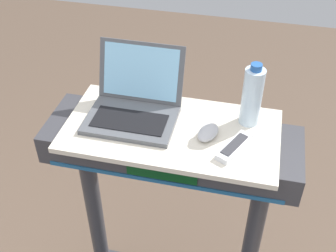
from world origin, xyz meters
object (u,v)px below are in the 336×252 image
Objects in this scene: laptop at (134,104)px; tv_remote at (234,147)px; computer_mouse at (208,132)px; water_bottle at (252,96)px.

tv_remote is (0.37, -0.10, -0.04)m from laptop.
water_bottle is at bearing 58.89° from computer_mouse.
computer_mouse is 0.19m from water_bottle.
water_bottle is 1.41× the size of tv_remote.
laptop is at bearing 164.00° from tv_remote.
tv_remote is (0.09, -0.04, -0.01)m from computer_mouse.
laptop reaches higher than tv_remote.
computer_mouse is 0.10m from tv_remote.
water_bottle reaches higher than computer_mouse.
laptop is 1.34× the size of water_bottle.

